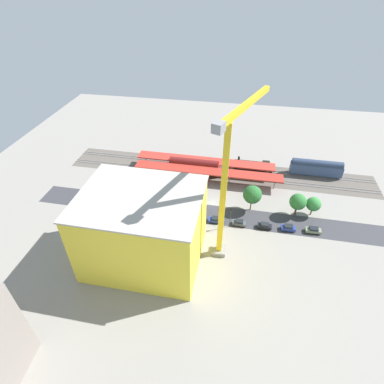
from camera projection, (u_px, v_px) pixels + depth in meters
The scene contains 27 objects.
ground_plane at pixel (212, 204), 98.79m from camera, with size 181.25×181.25×0.00m, color gray.
rail_bed at pixel (219, 171), 114.47m from camera, with size 113.28×14.41×0.01m, color #5B544C.
street_asphalt at pixel (210, 214), 94.68m from camera, with size 113.28×9.00×0.01m, color #38383D.
track_rails at pixel (219, 170), 114.36m from camera, with size 113.27×9.98×0.12m.
platform_canopy_near at pixel (207, 171), 106.61m from camera, with size 52.50×5.98×4.49m.
platform_canopy_far at pixel (205, 161), 112.37m from camera, with size 51.29×6.03×4.42m.
locomotive at pixel (254, 166), 114.15m from camera, with size 14.43×2.93×4.99m.
passenger_coach at pixel (316, 168), 110.15m from camera, with size 18.32×3.41×6.34m.
freight_coach_far at pixel (194, 166), 111.22m from camera, with size 18.81×3.32×6.12m.
parked_car_0 at pixel (313, 230), 87.82m from camera, with size 4.41×1.88×1.79m.
parked_car_1 at pixel (288, 228), 88.56m from camera, with size 4.09×1.90×1.88m.
parked_car_2 at pixel (264, 226), 89.27m from camera, with size 4.20×1.95×1.77m.
parked_car_3 at pixel (239, 223), 90.31m from camera, with size 4.15×2.04×1.78m.
parked_car_4 at pixel (216, 220), 91.42m from camera, with size 4.79×1.97×1.72m.
parked_car_5 at pixel (195, 218), 92.00m from camera, with size 4.52×1.94×1.72m.
parked_car_6 at pixel (175, 216), 93.02m from camera, with size 4.78×1.79×1.62m.
parked_car_7 at pixel (152, 213), 94.09m from camera, with size 4.25×1.82×1.79m.
construction_building at pixel (143, 229), 75.31m from camera, with size 28.39×22.81×19.73m, color yellow.
construction_roof_slab at pixel (139, 197), 69.24m from camera, with size 28.99×23.41×0.40m, color #ADA89E.
tower_crane at pixel (228, 178), 69.68m from camera, with size 11.36×25.84×39.45m.
box_truck_0 at pixel (157, 213), 92.56m from camera, with size 8.50×2.39×3.48m.
box_truck_1 at pixel (127, 208), 94.46m from camera, with size 8.86×2.52×3.52m.
box_truck_2 at pixel (185, 215), 91.77m from camera, with size 10.37×2.77×3.69m.
street_tree_0 at pixel (252, 195), 92.99m from camera, with size 5.78×5.78×8.83m.
street_tree_1 at pixel (298, 202), 91.48m from camera, with size 5.06×5.06×7.67m.
street_tree_2 at pixel (314, 204), 92.09m from camera, with size 4.47×4.47×6.42m.
traffic_light at pixel (230, 215), 87.34m from camera, with size 0.50×0.36×7.25m.
Camera 1 is at (-6.54, 76.46, 62.69)m, focal length 28.27 mm.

